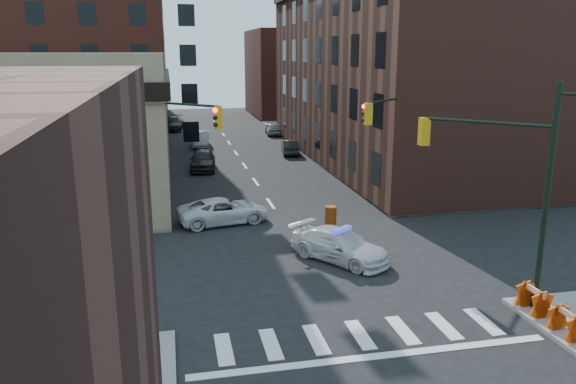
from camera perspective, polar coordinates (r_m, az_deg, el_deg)
name	(u,v)px	position (r m, az deg, el deg)	size (l,w,h in m)	color
ground	(310,262)	(25.21, 2.26, -7.07)	(140.00, 140.00, 0.00)	black
sidewalk_ne	(442,137)	(63.20, 15.42, 5.41)	(34.00, 54.50, 0.15)	gray
apartment_block	(36,21)	(64.11, -24.25, 15.53)	(25.00, 25.00, 24.00)	#5F271E
commercial_row_ne	(395,77)	(49.07, 10.86, 11.42)	(14.00, 34.00, 14.00)	#4E291F
filler_nw	(93,59)	(85.39, -19.24, 12.63)	(20.00, 18.00, 16.00)	brown
filler_ne	(307,73)	(83.23, 1.91, 11.98)	(16.00, 16.00, 12.00)	#5F271E
signal_pole_se	(515,182)	(21.40, 22.04, 0.95)	(5.40, 5.27, 8.00)	black
signal_pole_nw	(170,150)	(28.51, -11.85, 4.19)	(3.58, 3.67, 8.00)	black
signal_pole_ne	(392,142)	(30.81, 10.50, 4.98)	(3.67, 3.58, 8.00)	black
tree_ne_near	(321,116)	(50.87, 3.37, 7.76)	(3.00, 3.00, 4.85)	black
tree_ne_far	(301,107)	(58.58, 1.30, 8.62)	(3.00, 3.00, 4.85)	black
police_car	(340,245)	(25.23, 5.32, -5.43)	(1.94, 4.77, 1.39)	silver
pickup	(224,211)	(30.69, -6.57, -1.90)	(2.28, 4.93, 1.37)	silver
parked_car_wnear	(203,160)	(44.67, -8.67, 3.25)	(1.91, 4.74, 1.61)	black
parked_car_wfar	(201,139)	(55.67, -8.86, 5.32)	(1.58, 4.52, 1.49)	#9C9FA5
parked_car_wdeep	(173,123)	(68.21, -11.64, 6.83)	(2.20, 5.42, 1.57)	black
parked_car_enear	(290,147)	(50.97, 0.20, 4.58)	(1.38, 3.96, 1.30)	black
parked_car_efar	(273,128)	(63.17, -1.50, 6.47)	(1.63, 4.06, 1.38)	#94969C
pedestrian_a	(139,205)	(31.45, -14.87, -1.32)	(0.61, 0.40, 1.68)	black
pedestrian_b	(121,213)	(30.00, -16.62, -2.04)	(0.89, 0.69, 1.83)	black
pedestrian_c	(50,218)	(30.73, -23.00, -2.41)	(0.95, 0.40, 1.62)	#1D222C
barrel_road	(331,216)	(30.00, 4.36, -2.49)	(0.62, 0.62, 1.11)	orange
barrel_bank	(208,212)	(31.10, -8.12, -2.07)	(0.57, 0.57, 1.02)	#E63B0A
barricade_se_a	(534,300)	(21.86, 23.67, -10.02)	(1.24, 0.62, 0.93)	#C54C09
barricade_se_c	(567,324)	(20.63, 26.48, -11.88)	(1.15, 0.58, 0.87)	#DB560A
barricade_nw_a	(101,224)	(29.94, -18.50, -3.07)	(1.29, 0.65, 0.97)	red
barricade_nw_b	(61,216)	(31.96, -22.04, -2.26)	(1.38, 0.69, 1.03)	orange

